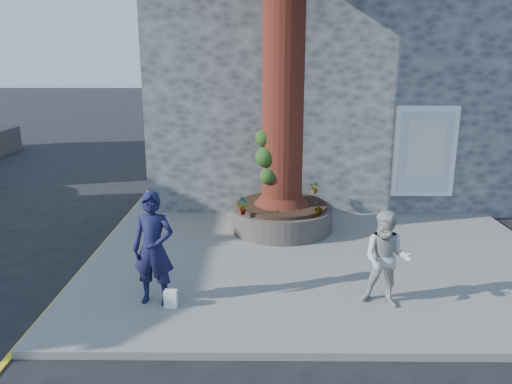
{
  "coord_description": "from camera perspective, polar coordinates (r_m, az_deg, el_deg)",
  "views": [
    {
      "loc": [
        0.32,
        -8.81,
        3.89
      ],
      "look_at": [
        0.23,
        1.01,
        1.25
      ],
      "focal_mm": 35.0,
      "sensor_mm": 36.0,
      "label": 1
    }
  ],
  "objects": [
    {
      "name": "plant_d",
      "position": [
        12.12,
        6.74,
        0.53
      ],
      "size": [
        0.37,
        0.37,
        0.31
      ],
      "primitive_type": "imported",
      "rotation": [
        0.0,
        0.0,
        5.55
      ],
      "color": "gray",
      "rests_on": "planter"
    },
    {
      "name": "plant_c",
      "position": [
        10.48,
        7.15,
        -1.79
      ],
      "size": [
        0.19,
        0.19,
        0.31
      ],
      "primitive_type": "imported",
      "rotation": [
        0.0,
        0.0,
        3.25
      ],
      "color": "gray",
      "rests_on": "planter"
    },
    {
      "name": "ground",
      "position": [
        9.64,
        -1.44,
        -8.76
      ],
      "size": [
        120.0,
        120.0,
        0.0
      ],
      "primitive_type": "plane",
      "color": "black",
      "rests_on": "ground"
    },
    {
      "name": "pavement",
      "position": [
        10.6,
        6.92,
        -6.25
      ],
      "size": [
        9.0,
        8.0,
        0.12
      ],
      "primitive_type": "cube",
      "color": "slate",
      "rests_on": "ground"
    },
    {
      "name": "stone_shop",
      "position": [
        16.17,
        8.47,
        12.29
      ],
      "size": [
        10.3,
        8.3,
        6.3
      ],
      "color": "#46474A",
      "rests_on": "ground"
    },
    {
      "name": "shopping_bag",
      "position": [
        8.07,
        -9.71,
        -11.92
      ],
      "size": [
        0.21,
        0.13,
        0.28
      ],
      "primitive_type": "cube",
      "rotation": [
        0.0,
        0.0,
        -0.07
      ],
      "color": "white",
      "rests_on": "pavement"
    },
    {
      "name": "woman",
      "position": [
        8.01,
        14.69,
        -7.44
      ],
      "size": [
        0.9,
        0.79,
        1.54
      ],
      "primitive_type": "imported",
      "rotation": [
        0.0,
        0.0,
        -0.32
      ],
      "color": "#A7A7A0",
      "rests_on": "pavement"
    },
    {
      "name": "yellow_line",
      "position": [
        11.08,
        -17.32,
        -6.21
      ],
      "size": [
        0.1,
        30.0,
        0.01
      ],
      "primitive_type": "cube",
      "color": "yellow",
      "rests_on": "ground"
    },
    {
      "name": "planter",
      "position": [
        11.37,
        2.92,
        -2.78
      ],
      "size": [
        2.3,
        2.3,
        0.6
      ],
      "color": "black",
      "rests_on": "pavement"
    },
    {
      "name": "plant_b",
      "position": [
        11.36,
        1.59,
        -0.17
      ],
      "size": [
        0.22,
        0.23,
        0.38
      ],
      "primitive_type": "imported",
      "rotation": [
        0.0,
        0.0,
        1.67
      ],
      "color": "gray",
      "rests_on": "planter"
    },
    {
      "name": "plant_a",
      "position": [
        10.4,
        -1.53,
        -1.54
      ],
      "size": [
        0.25,
        0.25,
        0.4
      ],
      "primitive_type": "imported",
      "rotation": [
        0.0,
        0.0,
        0.85
      ],
      "color": "gray",
      "rests_on": "planter"
    },
    {
      "name": "man",
      "position": [
        7.96,
        -11.64,
        -6.37
      ],
      "size": [
        0.71,
        0.51,
        1.81
      ],
      "primitive_type": "imported",
      "rotation": [
        0.0,
        0.0,
        -0.12
      ],
      "color": "#131435",
      "rests_on": "pavement"
    }
  ]
}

